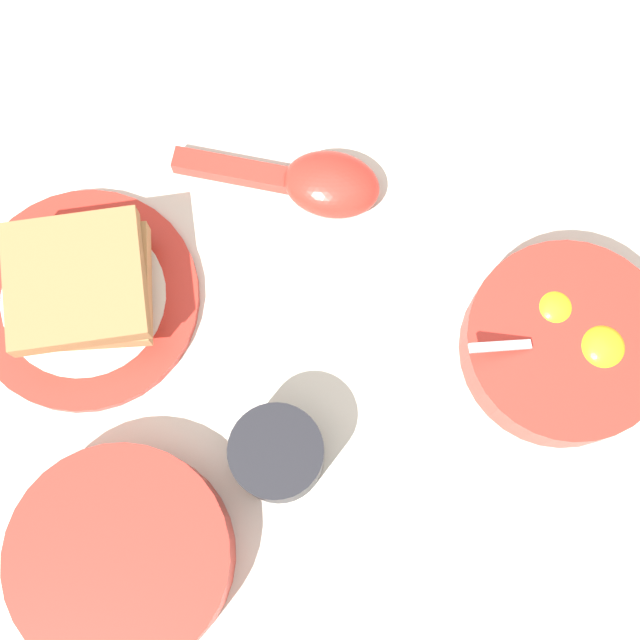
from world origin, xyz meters
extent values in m
plane|color=beige|center=(0.00, 0.00, 0.00)|extent=(3.00, 3.00, 0.00)
cylinder|color=red|center=(0.16, -0.16, 0.02)|extent=(0.16, 0.16, 0.04)
cylinder|color=white|center=(0.16, -0.16, 0.03)|extent=(0.13, 0.13, 0.02)
ellipsoid|color=yellow|center=(0.17, -0.18, 0.04)|extent=(0.04, 0.04, 0.02)
ellipsoid|color=yellow|center=(0.17, -0.13, 0.04)|extent=(0.03, 0.03, 0.02)
cylinder|color=black|center=(0.17, -0.15, 0.04)|extent=(0.04, 0.04, 0.00)
ellipsoid|color=silver|center=(0.14, -0.15, 0.04)|extent=(0.03, 0.02, 0.01)
cube|color=silver|center=(0.11, -0.13, 0.06)|extent=(0.05, 0.03, 0.03)
cylinder|color=red|center=(-0.09, 0.13, 0.01)|extent=(0.18, 0.18, 0.01)
cylinder|color=white|center=(-0.09, 0.13, 0.01)|extent=(0.13, 0.13, 0.00)
cube|color=#9E7042|center=(-0.09, 0.13, 0.02)|extent=(0.14, 0.14, 0.02)
cube|color=tan|center=(-0.08, 0.12, 0.04)|extent=(0.14, 0.14, 0.02)
cube|color=#9E7042|center=(-0.09, 0.12, 0.06)|extent=(0.14, 0.14, 0.02)
ellipsoid|color=red|center=(0.12, 0.06, 0.02)|extent=(0.09, 0.10, 0.04)
cube|color=red|center=(0.07, 0.13, 0.01)|extent=(0.07, 0.09, 0.02)
cylinder|color=red|center=(-0.19, -0.05, 0.02)|extent=(0.16, 0.16, 0.05)
cylinder|color=white|center=(-0.19, -0.05, 0.04)|extent=(0.13, 0.13, 0.01)
cylinder|color=black|center=(-0.06, -0.07, 0.03)|extent=(0.07, 0.07, 0.06)
cylinder|color=#472B16|center=(-0.06, -0.07, 0.06)|extent=(0.06, 0.06, 0.01)
camera|label=1|loc=(-0.08, -0.14, 0.69)|focal=50.00mm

